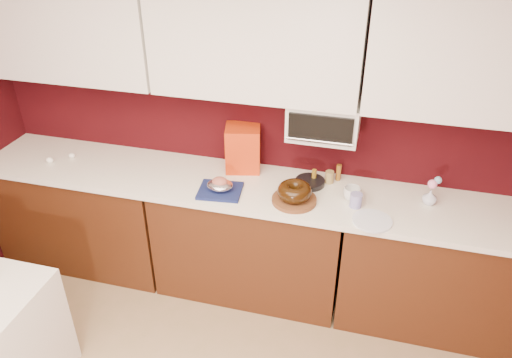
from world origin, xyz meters
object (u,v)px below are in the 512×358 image
Objects in this scene: foil_ham_nest at (220,185)px; toaster_oven at (324,119)px; bundt_cake at (295,191)px; pandoro_box at (243,148)px; coffee_mug at (352,192)px; flower_vase at (430,196)px; blue_jar at (356,200)px.

toaster_oven is at bearing 25.66° from foil_ham_nest.
bundt_cake is (-0.12, -0.28, -0.39)m from toaster_oven.
bundt_cake is at bearing -50.82° from pandoro_box.
toaster_oven is at bearing 145.10° from coffee_mug.
flower_vase is (0.49, 0.08, 0.00)m from coffee_mug.
pandoro_box is at bearing 174.66° from toaster_oven.
coffee_mug is at bearing -34.90° from toaster_oven.
blue_jar is 0.83× the size of flower_vase.
bundt_cake is at bearing -161.45° from coffee_mug.
pandoro_box reaches higher than coffee_mug.
coffee_mug is (0.86, 0.13, 0.00)m from foil_ham_nest.
toaster_oven is at bearing -18.76° from pandoro_box.
coffee_mug is (0.80, -0.22, -0.11)m from pandoro_box.
bundt_cake is at bearing -113.06° from toaster_oven.
toaster_oven is 1.38× the size of pandoro_box.
bundt_cake is 0.87m from flower_vase.
bundt_cake is 1.27× the size of foil_ham_nest.
toaster_oven reaches higher than bundt_cake.
flower_vase reaches higher than foil_ham_nest.
bundt_cake reaches higher than flower_vase.
bundt_cake reaches higher than blue_jar.
bundt_cake is at bearing -166.67° from flower_vase.
pandoro_box is at bearing 142.60° from bundt_cake.
toaster_oven is at bearing 173.30° from flower_vase.
pandoro_box is at bearing 164.78° from coffee_mug.
bundt_cake is 0.50m from foil_ham_nest.
flower_vase is (0.84, 0.20, -0.02)m from bundt_cake.
flower_vase is at bearing -6.70° from toaster_oven.
foil_ham_nest is 1.57× the size of flower_vase.
coffee_mug reaches higher than foil_ham_nest.
blue_jar reaches higher than foil_ham_nest.
foil_ham_nest is 0.87m from coffee_mug.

